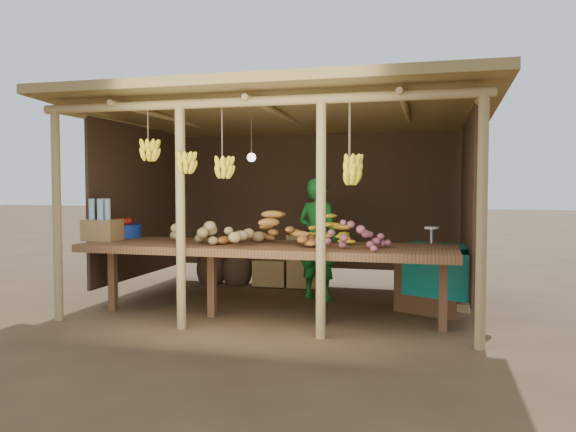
# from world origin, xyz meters

# --- Properties ---
(ground) EXTENTS (60.00, 60.00, 0.00)m
(ground) POSITION_xyz_m (0.00, 0.00, 0.00)
(ground) COLOR brown
(ground) RESTS_ON ground
(stall_structure) EXTENTS (4.70, 3.50, 2.43)m
(stall_structure) POSITION_xyz_m (-0.01, -0.02, 1.91)
(stall_structure) COLOR tan
(stall_structure) RESTS_ON ground
(counter) EXTENTS (3.90, 1.05, 0.80)m
(counter) POSITION_xyz_m (0.00, -0.95, 0.74)
(counter) COLOR brown
(counter) RESTS_ON ground
(potato_heap) EXTENTS (1.15, 0.79, 0.37)m
(potato_heap) POSITION_xyz_m (-0.58, -1.02, 0.98)
(potato_heap) COLOR #96814D
(potato_heap) RESTS_ON counter
(sweet_potato_heap) EXTENTS (1.12, 0.87, 0.36)m
(sweet_potato_heap) POSITION_xyz_m (0.06, -0.85, 0.98)
(sweet_potato_heap) COLOR #B76F2F
(sweet_potato_heap) RESTS_ON counter
(onion_heap) EXTENTS (0.92, 0.68, 0.36)m
(onion_heap) POSITION_xyz_m (0.91, -1.14, 0.98)
(onion_heap) COLOR #AF5562
(onion_heap) RESTS_ON counter
(banana_pile) EXTENTS (0.63, 0.49, 0.35)m
(banana_pile) POSITION_xyz_m (0.60, -0.64, 0.97)
(banana_pile) COLOR yellow
(banana_pile) RESTS_ON counter
(tomato_basin) EXTENTS (0.44, 0.44, 0.23)m
(tomato_basin) POSITION_xyz_m (-1.89, -0.57, 0.89)
(tomato_basin) COLOR navy
(tomato_basin) RESTS_ON counter
(bottle_box) EXTENTS (0.38, 0.30, 0.47)m
(bottle_box) POSITION_xyz_m (-1.90, -0.99, 0.98)
(bottle_box) COLOR olive
(bottle_box) RESTS_ON counter
(vendor) EXTENTS (0.64, 0.52, 1.51)m
(vendor) POSITION_xyz_m (0.31, 0.26, 0.76)
(vendor) COLOR #197228
(vendor) RESTS_ON ground
(tarp_crate) EXTENTS (1.03, 0.98, 0.97)m
(tarp_crate) POSITION_xyz_m (1.74, -0.06, 0.40)
(tarp_crate) COLOR brown
(tarp_crate) RESTS_ON ground
(carton_stack) EXTENTS (0.96, 0.38, 0.73)m
(carton_stack) POSITION_xyz_m (-0.17, 0.99, 0.32)
(carton_stack) COLOR olive
(carton_stack) RESTS_ON ground
(burlap_sacks) EXTENTS (0.83, 0.44, 0.59)m
(burlap_sacks) POSITION_xyz_m (-1.21, 1.01, 0.26)
(burlap_sacks) COLOR #452F20
(burlap_sacks) RESTS_ON ground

